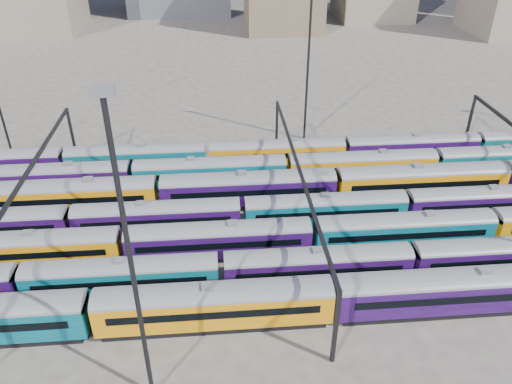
{
  "coord_description": "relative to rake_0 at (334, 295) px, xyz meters",
  "views": [
    {
      "loc": [
        1.07,
        -48.22,
        34.64
      ],
      "look_at": [
        5.45,
        3.21,
        3.0
      ],
      "focal_mm": 35.0,
      "sensor_mm": 36.0,
      "label": 1
    }
  ],
  "objects": [
    {
      "name": "gantry_1",
      "position": [
        -31.07,
        15.0,
        3.97
      ],
      "size": [
        0.35,
        40.35,
        8.03
      ],
      "color": "black",
      "rests_on": "ground"
    },
    {
      "name": "ground",
      "position": [
        -11.07,
        15.0,
        -2.82
      ],
      "size": [
        500.0,
        500.0,
        0.0
      ],
      "primitive_type": "plane",
      "color": "#433D39",
      "rests_on": "ground"
    },
    {
      "name": "rake_4",
      "position": [
        -17.54,
        20.0,
        0.05
      ],
      "size": [
        132.78,
        3.24,
        5.46
      ],
      "color": "black",
      "rests_on": "ground"
    },
    {
      "name": "rake_3",
      "position": [
        -17.3,
        15.0,
        -0.3
      ],
      "size": [
        136.61,
        2.86,
        4.8
      ],
      "color": "black",
      "rests_on": "ground"
    },
    {
      "name": "rake_2",
      "position": [
        -0.16,
        10.0,
        -0.2
      ],
      "size": [
        121.67,
        2.97,
        4.99
      ],
      "color": "black",
      "rests_on": "ground"
    },
    {
      "name": "mast_2",
      "position": [
        -16.07,
        -7.0,
        11.15
      ],
      "size": [
        1.4,
        0.5,
        25.6
      ],
      "color": "black",
      "rests_on": "ground"
    },
    {
      "name": "mast_3",
      "position": [
        3.93,
        39.0,
        11.15
      ],
      "size": [
        1.4,
        0.5,
        25.6
      ],
      "color": "black",
      "rests_on": "ground"
    },
    {
      "name": "rake_1",
      "position": [
        -0.52,
        5.0,
        -0.33
      ],
      "size": [
        96.41,
        2.83,
        4.75
      ],
      "color": "black",
      "rests_on": "ground"
    },
    {
      "name": "rake_5",
      "position": [
        -0.85,
        25.0,
        -0.17
      ],
      "size": [
        122.83,
        3.0,
        5.04
      ],
      "color": "black",
      "rests_on": "ground"
    },
    {
      "name": "gantry_2",
      "position": [
        -1.07,
        15.0,
        3.97
      ],
      "size": [
        0.35,
        40.35,
        8.03
      ],
      "color": "black",
      "rests_on": "ground"
    },
    {
      "name": "rake_6",
      "position": [
        -1.61,
        30.0,
        -0.28
      ],
      "size": [
        138.05,
        2.89,
        4.85
      ],
      "color": "black",
      "rests_on": "ground"
    },
    {
      "name": "rake_0",
      "position": [
        0.0,
        0.0,
        0.0
      ],
      "size": [
        130.74,
        3.19,
        5.38
      ],
      "color": "black",
      "rests_on": "ground"
    }
  ]
}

